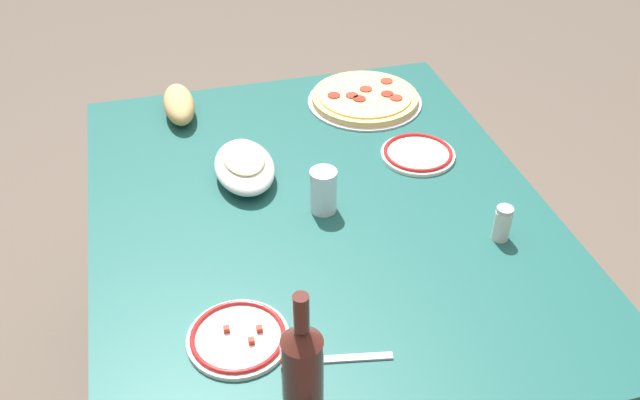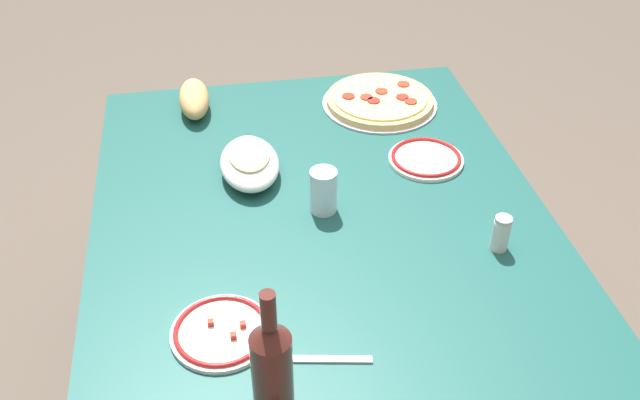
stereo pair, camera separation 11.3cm
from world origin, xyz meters
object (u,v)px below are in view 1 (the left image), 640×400
Objects in this scene: baked_pasta_dish at (244,165)px; bread_loaf at (179,104)px; side_plate_far at (238,337)px; side_plate_near at (418,153)px; spice_shaker at (502,223)px; dining_table at (320,243)px; pepperoni_pizza at (365,98)px; water_glass at (324,192)px; wine_bottle at (303,374)px.

baked_pasta_dish is 0.38m from bread_loaf.
side_plate_near is at bearing 131.85° from side_plate_far.
side_plate_far is at bearing -76.73° from spice_shaker.
side_plate_far is (0.36, -0.26, 0.11)m from dining_table.
pepperoni_pizza reaches higher than side_plate_near.
water_glass is (0.47, -0.26, 0.04)m from pepperoni_pizza.
spice_shaker is (-0.15, 0.63, 0.03)m from side_plate_far.
wine_bottle is 1.52× the size of side_plate_near.
water_glass reaches higher than dining_table.
water_glass reaches higher than spice_shaker.
wine_bottle reaches higher than water_glass.
dining_table is 3.93× the size of pepperoni_pizza.
pepperoni_pizza is 3.93× the size of spice_shaker.
wine_bottle is 0.88m from side_plate_near.
water_glass is at bearing 41.47° from baked_pasta_dish.
side_plate_far is at bearing -37.32° from water_glass.
water_glass is 1.29× the size of spice_shaker.
spice_shaker is at bearing 9.06° from pepperoni_pizza.
baked_pasta_dish is at bearing -92.39° from side_plate_near.
spice_shaker is (0.21, 0.37, 0.15)m from dining_table.
side_plate_near is at bearing -170.71° from spice_shaker.
pepperoni_pizza is at bearing 156.75° from wine_bottle.
pepperoni_pizza is at bearing 151.64° from water_glass.
water_glass is 0.44m from side_plate_far.
wine_bottle is (0.56, -0.18, 0.23)m from dining_table.
spice_shaker is (0.38, 0.52, 0.00)m from baked_pasta_dish.
baked_pasta_dish reaches higher than side_plate_near.
baked_pasta_dish is at bearing -126.18° from spice_shaker.
side_plate_far is (0.35, -0.27, -0.05)m from water_glass.
pepperoni_pizza is 1.13× the size of wine_bottle.
wine_bottle is (0.74, -0.03, 0.08)m from baked_pasta_dish.
baked_pasta_dish is 2.76× the size of spice_shaker.
side_plate_near is (-0.16, 0.31, 0.11)m from dining_table.
dining_table is at bearing -29.35° from pepperoni_pizza.
dining_table is 15.48× the size of spice_shaker.
water_glass is at bearing 142.68° from side_plate_far.
dining_table is 0.37m from side_plate_near.
side_plate_near is at bearing 145.64° from wine_bottle.
side_plate_far is 0.89m from bread_loaf.
side_plate_far is at bearing -11.47° from baked_pasta_dish.
side_plate_near is at bearing 57.76° from bread_loaf.
pepperoni_pizza is 1.70× the size of side_plate_far.
wine_bottle reaches higher than dining_table.
water_glass is 0.56× the size of side_plate_near.
dining_table is 6.70× the size of side_plate_far.
dining_table is at bearing -117.91° from water_glass.
wine_bottle is 0.66m from spice_shaker.
bread_loaf is (-0.35, -0.13, -0.00)m from baked_pasta_dish.
side_plate_far is at bearing -36.12° from dining_table.
bread_loaf is (-1.09, -0.10, -0.08)m from wine_bottle.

